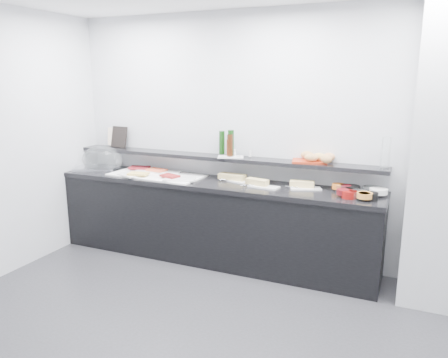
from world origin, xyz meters
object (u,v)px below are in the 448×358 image
at_px(bread_tray, 310,161).
at_px(sandwich_plate_mid, 264,187).
at_px(framed_print, 119,137).
at_px(condiment_tray, 231,157).
at_px(carafe, 386,153).
at_px(cloche_base, 97,168).

bearing_deg(bread_tray, sandwich_plate_mid, -160.44).
relative_size(framed_print, bread_tray, 0.74).
distance_m(condiment_tray, carafe, 1.58).
height_order(framed_print, condiment_tray, framed_print).
bearing_deg(bread_tray, carafe, -14.32).
relative_size(cloche_base, framed_print, 1.89).
distance_m(cloche_base, condiment_tray, 1.72).
bearing_deg(cloche_base, bread_tray, -15.25).
bearing_deg(sandwich_plate_mid, carafe, 17.23).
distance_m(framed_print, bread_tray, 2.40).
bearing_deg(sandwich_plate_mid, bread_tray, 37.80).
xyz_separation_m(condiment_tray, carafe, (1.58, 0.04, 0.14)).
bearing_deg(framed_print, sandwich_plate_mid, -0.75).
height_order(sandwich_plate_mid, framed_print, framed_print).
relative_size(bread_tray, carafe, 1.17).
xyz_separation_m(sandwich_plate_mid, bread_tray, (0.41, 0.25, 0.25)).
height_order(condiment_tray, carafe, carafe).
relative_size(cloche_base, sandwich_plate_mid, 1.56).
bearing_deg(carafe, cloche_base, -176.26).
bearing_deg(condiment_tray, bread_tray, -15.19).
relative_size(framed_print, carafe, 0.87).
xyz_separation_m(sandwich_plate_mid, carafe, (1.13, 0.22, 0.39)).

